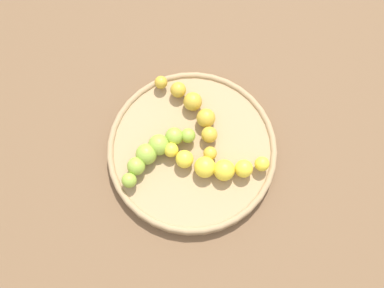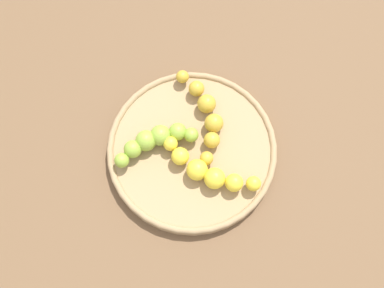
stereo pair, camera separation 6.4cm
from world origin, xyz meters
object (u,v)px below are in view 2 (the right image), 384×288
object	(u,v)px
fruit_bowl	(192,149)
banana_green	(154,141)
banana_spotted	(205,114)
banana_yellow	(207,171)

from	to	relation	value
fruit_bowl	banana_green	xyz separation A→B (m)	(-0.03, 0.05, 0.02)
banana_spotted	banana_green	distance (m)	0.09
banana_spotted	banana_green	world-z (taller)	banana_green
banana_spotted	fruit_bowl	bearing A→B (deg)	-126.23
fruit_bowl	banana_spotted	distance (m)	0.06
banana_spotted	banana_yellow	world-z (taller)	banana_yellow
fruit_bowl	banana_green	bearing A→B (deg)	127.47
fruit_bowl	banana_spotted	world-z (taller)	banana_spotted
fruit_bowl	banana_yellow	size ratio (longest dim) A/B	1.71
banana_yellow	banana_spotted	bearing A→B (deg)	-151.54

